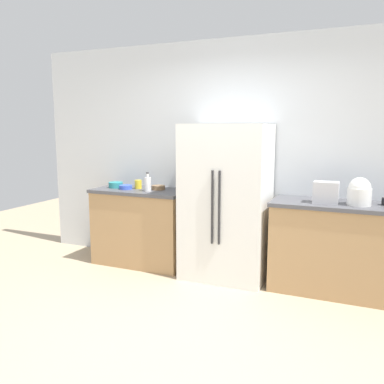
# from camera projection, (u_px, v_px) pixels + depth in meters

# --- Properties ---
(ground_plane) EXTENTS (10.79, 10.79, 0.00)m
(ground_plane) POSITION_uv_depth(u_px,v_px,m) (172.00, 337.00, 3.30)
(ground_plane) COLOR tan
(kitchen_back_panel) EXTENTS (5.39, 0.10, 2.69)m
(kitchen_back_panel) POSITION_uv_depth(u_px,v_px,m) (240.00, 157.00, 4.75)
(kitchen_back_panel) COLOR silver
(kitchen_back_panel) RESTS_ON ground_plane
(counter_left) EXTENTS (1.17, 0.59, 0.94)m
(counter_left) POSITION_uv_depth(u_px,v_px,m) (142.00, 226.00, 5.03)
(counter_left) COLOR tan
(counter_left) RESTS_ON ground_plane
(counter_right) EXTENTS (1.54, 0.59, 0.94)m
(counter_right) POSITION_uv_depth(u_px,v_px,m) (348.00, 249.00, 4.09)
(counter_right) COLOR tan
(counter_right) RESTS_ON ground_plane
(refrigerator) EXTENTS (0.93, 0.65, 1.73)m
(refrigerator) POSITION_uv_depth(u_px,v_px,m) (226.00, 202.00, 4.50)
(refrigerator) COLOR white
(refrigerator) RESTS_ON ground_plane
(toaster) EXTENTS (0.24, 0.16, 0.22)m
(toaster) POSITION_uv_depth(u_px,v_px,m) (326.00, 192.00, 4.03)
(toaster) COLOR silver
(toaster) RESTS_ON counter_right
(rice_cooker) EXTENTS (0.23, 0.23, 0.27)m
(rice_cooker) POSITION_uv_depth(u_px,v_px,m) (359.00, 192.00, 3.92)
(rice_cooker) COLOR white
(rice_cooker) RESTS_ON counter_right
(bottle_a) EXTENTS (0.08, 0.08, 0.23)m
(bottle_a) POSITION_uv_depth(u_px,v_px,m) (148.00, 184.00, 4.79)
(bottle_a) COLOR white
(bottle_a) RESTS_ON counter_left
(cup_b) EXTENTS (0.09, 0.09, 0.11)m
(cup_b) POSITION_uv_depth(u_px,v_px,m) (138.00, 184.00, 4.99)
(cup_b) COLOR yellow
(cup_b) RESTS_ON counter_left
(bowl_a) EXTENTS (0.16, 0.16, 0.05)m
(bowl_a) POSITION_uv_depth(u_px,v_px,m) (126.00, 187.00, 4.96)
(bowl_a) COLOR blue
(bowl_a) RESTS_ON counter_left
(bowl_b) EXTENTS (0.16, 0.16, 0.05)m
(bowl_b) POSITION_uv_depth(u_px,v_px,m) (158.00, 188.00, 4.92)
(bowl_b) COLOR brown
(bowl_b) RESTS_ON counter_left
(bowl_c) EXTENTS (0.18, 0.18, 0.07)m
(bowl_c) POSITION_uv_depth(u_px,v_px,m) (116.00, 185.00, 5.08)
(bowl_c) COLOR teal
(bowl_c) RESTS_ON counter_left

